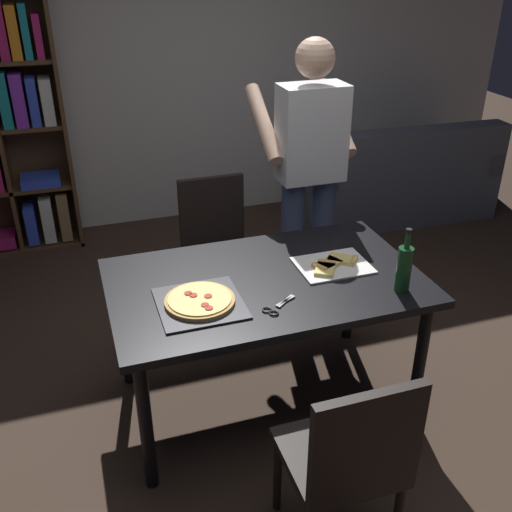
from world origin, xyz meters
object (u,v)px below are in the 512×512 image
Objects in this scene: dining_table at (266,293)px; kitchen_scissors at (276,308)px; chair_far_side at (217,240)px; pepperoni_pizza_on_tray at (200,302)px; chair_near_camera at (350,457)px; couch at (393,182)px; person_serving_pizza at (309,170)px; wine_bottle at (404,268)px.

kitchen_scissors is (-0.04, -0.26, 0.08)m from dining_table.
chair_far_side reaches higher than pepperoni_pizza_on_tray.
chair_far_side is (0.00, 1.89, 0.00)m from chair_near_camera.
couch reaches higher than kitchen_scissors.
chair_near_camera is 1.89m from chair_far_side.
person_serving_pizza is 1.24m from pepperoni_pizza_on_tray.
chair_near_camera is (-0.00, -0.95, -0.16)m from dining_table.
chair_far_side is 2.85× the size of wine_bottle.
couch is 0.99× the size of person_serving_pizza.
chair_near_camera is at bearing -90.00° from chair_far_side.
person_serving_pizza is at bearing 60.21° from kitchen_scissors.
pepperoni_pizza_on_tray is at bearing 113.37° from chair_near_camera.
dining_table is 0.28m from kitchen_scissors.
wine_bottle reaches higher than pepperoni_pizza_on_tray.
dining_table is 0.96m from chair_near_camera.
chair_far_side is at bearing 90.00° from chair_near_camera.
dining_table is at bearing -125.72° from person_serving_pizza.
chair_far_side is 4.72× the size of kitchen_scissors.
chair_far_side is 0.52× the size of couch.
chair_near_camera and chair_far_side have the same top height.
couch is 3.01m from kitchen_scissors.
chair_near_camera is at bearing -107.34° from person_serving_pizza.
dining_table is 1.68× the size of chair_far_side.
kitchen_scissors is at bearing 176.93° from wine_bottle.
kitchen_scissors is at bearing 93.72° from chair_near_camera.
couch is 9.07× the size of kitchen_scissors.
wine_bottle is at bearing -87.36° from person_serving_pizza.
chair_near_camera is 2.38× the size of pepperoni_pizza_on_tray.
dining_table is 1.68× the size of chair_near_camera.
dining_table is at bearing 18.86° from pepperoni_pizza_on_tray.
person_serving_pizza is 4.63× the size of pepperoni_pizza_on_tray.
couch is at bearing 57.09° from chair_near_camera.
wine_bottle reaches higher than dining_table.
pepperoni_pizza_on_tray is 1.98× the size of kitchen_scissors.
couch is 4.58× the size of pepperoni_pizza_on_tray.
chair_far_side is 0.51× the size of person_serving_pizza.
chair_far_side is (0.00, 0.95, -0.16)m from dining_table.
chair_near_camera is at bearing -86.28° from kitchen_scissors.
wine_bottle is (0.57, 0.65, 0.36)m from chair_near_camera.
wine_bottle is at bearing -3.07° from kitchen_scissors.
chair_near_camera is at bearing -66.63° from pepperoni_pizza_on_tray.
chair_near_camera is at bearing -122.91° from couch.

